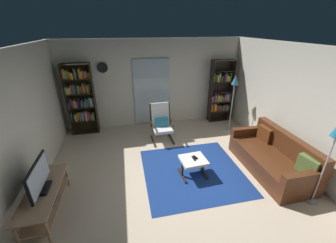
{
  "coord_description": "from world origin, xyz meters",
  "views": [
    {
      "loc": [
        -0.88,
        -3.29,
        2.92
      ],
      "look_at": [
        0.07,
        1.13,
        0.82
      ],
      "focal_mm": 22.2,
      "sensor_mm": 36.0,
      "label": 1
    }
  ],
  "objects_px": {
    "tv_remote": "(194,159)",
    "floor_lamp_by_shelf": "(235,86)",
    "leather_sofa": "(273,158)",
    "ottoman": "(193,162)",
    "television": "(39,178)",
    "cell_phone": "(195,157)",
    "wall_clock": "(102,68)",
    "floor_lamp_by_sofa": "(336,137)",
    "tv_stand": "(45,197)",
    "bookshelf_near_sofa": "(220,93)",
    "bookshelf_near_tv": "(81,98)",
    "lounge_armchair": "(161,122)"
  },
  "relations": [
    {
      "from": "tv_remote",
      "to": "floor_lamp_by_shelf",
      "type": "xyz_separation_m",
      "value": [
        1.77,
        1.81,
        0.96
      ]
    },
    {
      "from": "leather_sofa",
      "to": "ottoman",
      "type": "bearing_deg",
      "value": 173.69
    },
    {
      "from": "television",
      "to": "cell_phone",
      "type": "height_order",
      "value": "television"
    },
    {
      "from": "tv_remote",
      "to": "cell_phone",
      "type": "bearing_deg",
      "value": 39.15
    },
    {
      "from": "leather_sofa",
      "to": "ottoman",
      "type": "relative_size",
      "value": 3.51
    },
    {
      "from": "ottoman",
      "to": "wall_clock",
      "type": "xyz_separation_m",
      "value": [
        -1.82,
        2.72,
        1.52
      ]
    },
    {
      "from": "floor_lamp_by_sofa",
      "to": "floor_lamp_by_shelf",
      "type": "height_order",
      "value": "floor_lamp_by_shelf"
    },
    {
      "from": "tv_stand",
      "to": "television",
      "type": "xyz_separation_m",
      "value": [
        0.0,
        0.0,
        0.4
      ]
    },
    {
      "from": "wall_clock",
      "to": "tv_stand",
      "type": "bearing_deg",
      "value": -105.96
    },
    {
      "from": "bookshelf_near_sofa",
      "to": "tv_remote",
      "type": "distance_m",
      "value": 3.13
    },
    {
      "from": "floor_lamp_by_sofa",
      "to": "leather_sofa",
      "type": "bearing_deg",
      "value": 98.48
    },
    {
      "from": "floor_lamp_by_sofa",
      "to": "television",
      "type": "bearing_deg",
      "value": 170.78
    },
    {
      "from": "television",
      "to": "floor_lamp_by_sofa",
      "type": "distance_m",
      "value": 4.71
    },
    {
      "from": "floor_lamp_by_sofa",
      "to": "tv_stand",
      "type": "bearing_deg",
      "value": 170.81
    },
    {
      "from": "tv_stand",
      "to": "wall_clock",
      "type": "height_order",
      "value": "wall_clock"
    },
    {
      "from": "wall_clock",
      "to": "tv_remote",
      "type": "bearing_deg",
      "value": -56.11
    },
    {
      "from": "television",
      "to": "floor_lamp_by_shelf",
      "type": "relative_size",
      "value": 0.49
    },
    {
      "from": "television",
      "to": "wall_clock",
      "type": "xyz_separation_m",
      "value": [
        0.9,
        3.15,
        1.12
      ]
    },
    {
      "from": "bookshelf_near_tv",
      "to": "wall_clock",
      "type": "xyz_separation_m",
      "value": [
        0.67,
        0.17,
        0.78
      ]
    },
    {
      "from": "bookshelf_near_sofa",
      "to": "floor_lamp_by_sofa",
      "type": "height_order",
      "value": "bookshelf_near_sofa"
    },
    {
      "from": "bookshelf_near_sofa",
      "to": "tv_remote",
      "type": "bearing_deg",
      "value": -123.92
    },
    {
      "from": "bookshelf_near_sofa",
      "to": "cell_phone",
      "type": "distance_m",
      "value": 3.08
    },
    {
      "from": "bookshelf_near_tv",
      "to": "bookshelf_near_sofa",
      "type": "bearing_deg",
      "value": 0.12
    },
    {
      "from": "lounge_armchair",
      "to": "ottoman",
      "type": "height_order",
      "value": "lounge_armchair"
    },
    {
      "from": "tv_stand",
      "to": "leather_sofa",
      "type": "distance_m",
      "value": 4.47
    },
    {
      "from": "bookshelf_near_sofa",
      "to": "floor_lamp_by_sofa",
      "type": "relative_size",
      "value": 1.21
    },
    {
      "from": "bookshelf_near_sofa",
      "to": "floor_lamp_by_shelf",
      "type": "bearing_deg",
      "value": -86.75
    },
    {
      "from": "floor_lamp_by_shelf",
      "to": "wall_clock",
      "type": "bearing_deg",
      "value": 165.85
    },
    {
      "from": "tv_stand",
      "to": "leather_sofa",
      "type": "bearing_deg",
      "value": 3.01
    },
    {
      "from": "tv_remote",
      "to": "floor_lamp_by_sofa",
      "type": "height_order",
      "value": "floor_lamp_by_sofa"
    },
    {
      "from": "bookshelf_near_sofa",
      "to": "floor_lamp_by_sofa",
      "type": "xyz_separation_m",
      "value": [
        0.16,
        -3.74,
        0.39
      ]
    },
    {
      "from": "ottoman",
      "to": "bookshelf_near_sofa",
      "type": "bearing_deg",
      "value": 55.97
    },
    {
      "from": "bookshelf_near_tv",
      "to": "tv_remote",
      "type": "relative_size",
      "value": 14.03
    },
    {
      "from": "lounge_armchair",
      "to": "ottoman",
      "type": "xyz_separation_m",
      "value": [
        0.37,
        -1.66,
        -0.21
      ]
    },
    {
      "from": "television",
      "to": "wall_clock",
      "type": "height_order",
      "value": "wall_clock"
    },
    {
      "from": "tv_stand",
      "to": "cell_phone",
      "type": "height_order",
      "value": "tv_stand"
    },
    {
      "from": "ottoman",
      "to": "floor_lamp_by_sofa",
      "type": "relative_size",
      "value": 0.34
    },
    {
      "from": "bookshelf_near_sofa",
      "to": "television",
      "type": "bearing_deg",
      "value": -146.08
    },
    {
      "from": "tv_stand",
      "to": "cell_phone",
      "type": "distance_m",
      "value": 2.81
    },
    {
      "from": "floor_lamp_by_shelf",
      "to": "bookshelf_near_tv",
      "type": "bearing_deg",
      "value": 170.16
    },
    {
      "from": "wall_clock",
      "to": "bookshelf_near_sofa",
      "type": "bearing_deg",
      "value": -2.55
    },
    {
      "from": "tv_remote",
      "to": "cell_phone",
      "type": "relative_size",
      "value": 1.03
    },
    {
      "from": "tv_remote",
      "to": "floor_lamp_by_sofa",
      "type": "relative_size",
      "value": 0.09
    },
    {
      "from": "cell_phone",
      "to": "floor_lamp_by_sofa",
      "type": "xyz_separation_m",
      "value": [
        1.85,
        -1.22,
        0.93
      ]
    },
    {
      "from": "bookshelf_near_tv",
      "to": "cell_phone",
      "type": "height_order",
      "value": "bookshelf_near_tv"
    },
    {
      "from": "tv_remote",
      "to": "cell_phone",
      "type": "xyz_separation_m",
      "value": [
        0.04,
        0.04,
        -0.0
      ]
    },
    {
      "from": "floor_lamp_by_shelf",
      "to": "wall_clock",
      "type": "height_order",
      "value": "wall_clock"
    },
    {
      "from": "bookshelf_near_tv",
      "to": "bookshelf_near_sofa",
      "type": "height_order",
      "value": "bookshelf_near_tv"
    },
    {
      "from": "ottoman",
      "to": "cell_phone",
      "type": "relative_size",
      "value": 3.94
    },
    {
      "from": "television",
      "to": "bookshelf_near_tv",
      "type": "bearing_deg",
      "value": 85.68
    }
  ]
}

